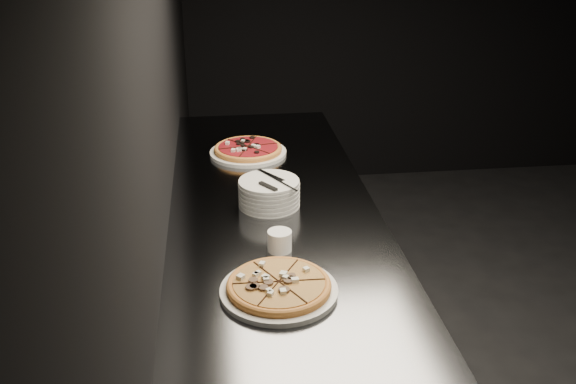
{
  "coord_description": "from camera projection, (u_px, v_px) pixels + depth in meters",
  "views": [
    {
      "loc": [
        -2.33,
        -1.97,
        1.92
      ],
      "look_at": [
        -2.08,
        0.08,
        0.99
      ],
      "focal_mm": 40.0,
      "sensor_mm": 36.0,
      "label": 1
    }
  ],
  "objects": [
    {
      "name": "pizza_tomato",
      "position": [
        248.0,
        150.0,
        2.78
      ],
      "size": [
        0.34,
        0.34,
        0.04
      ],
      "rotation": [
        0.0,
        0.0,
        0.17
      ],
      "color": "silver",
      "rests_on": "counter"
    },
    {
      "name": "counter",
      "position": [
        277.0,
        330.0,
        2.4
      ],
      "size": [
        0.74,
        2.44,
        0.92
      ],
      "color": "#595B60",
      "rests_on": "floor"
    },
    {
      "name": "plate_stack",
      "position": [
        269.0,
        193.0,
        2.3
      ],
      "size": [
        0.22,
        0.22,
        0.1
      ],
      "color": "silver",
      "rests_on": "counter"
    },
    {
      "name": "cutlery",
      "position": [
        272.0,
        181.0,
        2.27
      ],
      "size": [
        0.11,
        0.22,
        0.01
      ],
      "rotation": [
        0.0,
        0.0,
        0.61
      ],
      "color": "#BABBC1",
      "rests_on": "plate_stack"
    },
    {
      "name": "pizza_mushroom",
      "position": [
        279.0,
        287.0,
        1.79
      ],
      "size": [
        0.33,
        0.33,
        0.04
      ],
      "rotation": [
        0.0,
        0.0,
        -0.03
      ],
      "color": "silver",
      "rests_on": "counter"
    },
    {
      "name": "ramekin",
      "position": [
        280.0,
        240.0,
        2.01
      ],
      "size": [
        0.08,
        0.08,
        0.07
      ],
      "color": "white",
      "rests_on": "counter"
    },
    {
      "name": "wall_left",
      "position": [
        156.0,
        88.0,
        1.97
      ],
      "size": [
        0.02,
        5.0,
        2.8
      ],
      "primitive_type": "cube",
      "color": "black",
      "rests_on": "floor"
    }
  ]
}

